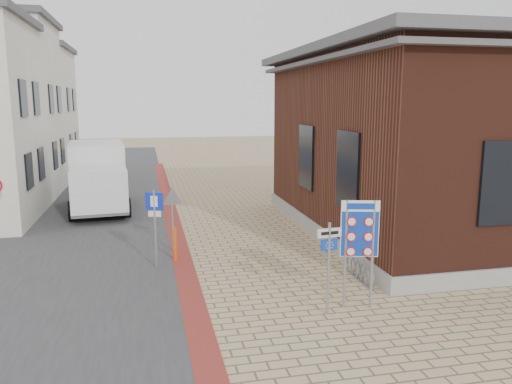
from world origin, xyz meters
name	(u,v)px	position (x,y,z in m)	size (l,w,h in m)	color
ground	(290,323)	(0.00, 0.00, 0.00)	(120.00, 120.00, 0.00)	tan
road_strip	(95,203)	(-5.50, 15.00, 0.01)	(7.00, 60.00, 0.02)	#38383A
curb_strip	(173,223)	(-2.00, 10.00, 0.01)	(0.60, 40.00, 0.02)	maroon
brick_building	(465,138)	(8.99, 7.00, 3.49)	(13.00, 13.00, 6.80)	gray
townhouse_far	(13,113)	(-10.99, 24.00, 4.17)	(7.40, 6.40, 8.30)	silver
bike_rack	(360,271)	(2.65, 2.20, 0.26)	(0.08, 1.80, 0.60)	slate
sedan	(110,192)	(-4.69, 13.99, 0.69)	(1.46, 4.18, 1.38)	black
box_truck	(98,176)	(-5.13, 13.22, 1.56)	(2.89, 5.97, 3.02)	slate
border_sign	(360,232)	(1.83, 0.50, 1.88)	(0.88, 0.26, 2.63)	gray
essen_sign	(329,255)	(1.00, 0.30, 1.43)	(0.59, 0.09, 2.19)	gray
parking_sign	(155,216)	(-2.80, 4.50, 1.59)	(0.50, 0.20, 2.35)	gray
yield_sign	(172,205)	(-2.21, 6.00, 1.59)	(0.75, 0.09, 2.11)	gray
bollard	(175,245)	(-2.21, 5.00, 0.53)	(0.10, 0.10, 1.07)	#F0560C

